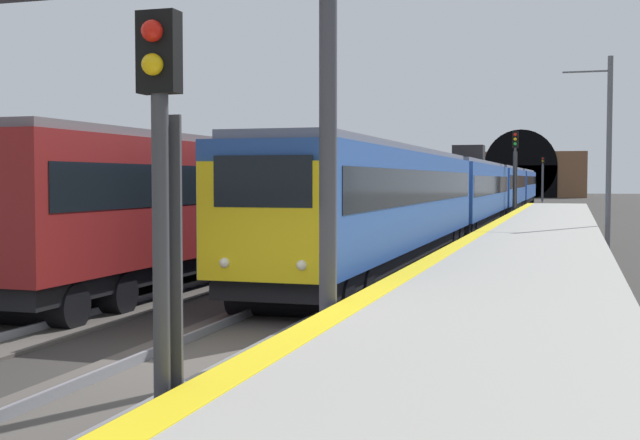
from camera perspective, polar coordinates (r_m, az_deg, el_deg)
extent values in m
plane|color=#302D2B|center=(13.26, -8.43, -9.69)|extent=(320.00, 320.00, 0.00)
cube|color=#9E9B93|center=(11.99, 10.90, -8.73)|extent=(112.00, 4.43, 0.96)
cube|color=yellow|center=(12.26, 1.69, -6.12)|extent=(112.00, 0.50, 0.01)
cube|color=#4C4742|center=(13.26, -8.43, -9.57)|extent=(160.00, 2.81, 0.06)
cube|color=gray|center=(13.55, -11.21, -8.86)|extent=(160.00, 0.07, 0.15)
cube|color=gray|center=(12.95, -5.53, -9.37)|extent=(160.00, 0.07, 0.15)
cube|color=#264C99|center=(25.50, 4.40, 1.52)|extent=(20.72, 2.88, 2.71)
cube|color=black|center=(25.49, 4.40, 2.34)|extent=(19.89, 2.91, 0.94)
cube|color=slate|center=(25.50, 4.41, 4.78)|extent=(20.09, 2.46, 0.20)
cube|color=black|center=(25.58, 4.38, -1.92)|extent=(20.30, 2.54, 0.49)
cylinder|color=black|center=(17.10, -2.10, -5.33)|extent=(0.89, 2.58, 0.88)
cylinder|color=black|center=(18.79, -0.31, -4.59)|extent=(0.89, 2.58, 0.88)
cylinder|color=black|center=(32.53, 7.08, -1.46)|extent=(0.89, 2.58, 0.88)
cylinder|color=black|center=(34.30, 7.59, -1.25)|extent=(0.89, 2.58, 0.88)
cube|color=yellow|center=(15.52, -3.92, -0.12)|extent=(0.13, 2.69, 2.28)
cube|color=black|center=(15.46, -3.99, 2.67)|extent=(0.05, 1.96, 0.97)
sphere|color=#F2EACC|center=(15.27, -1.28, -3.13)|extent=(0.20, 0.20, 0.20)
sphere|color=#F2EACC|center=(15.82, -6.60, -2.95)|extent=(0.20, 0.20, 0.20)
cube|color=#264C99|center=(46.64, 10.19, 2.08)|extent=(20.72, 2.88, 2.71)
cube|color=black|center=(46.63, 10.19, 2.40)|extent=(19.89, 2.91, 0.96)
cube|color=slate|center=(46.64, 10.20, 3.86)|extent=(20.09, 2.46, 0.20)
cube|color=black|center=(46.68, 10.17, 0.19)|extent=(20.30, 2.54, 0.49)
cylinder|color=black|center=(37.82, 8.58, -0.87)|extent=(0.89, 2.58, 0.88)
cylinder|color=black|center=(39.60, 8.96, -0.71)|extent=(0.89, 2.58, 0.88)
cylinder|color=black|center=(53.81, 11.06, 0.20)|extent=(0.89, 2.58, 0.88)
cylinder|color=black|center=(55.60, 11.24, 0.28)|extent=(0.89, 2.58, 0.88)
cube|color=#264C99|center=(67.96, 12.36, 2.28)|extent=(20.72, 2.88, 2.71)
cube|color=black|center=(67.96, 12.36, 2.60)|extent=(19.89, 2.91, 0.96)
cube|color=slate|center=(67.96, 12.37, 3.51)|extent=(20.09, 2.46, 0.20)
cube|color=black|center=(67.99, 12.34, 0.99)|extent=(20.30, 2.54, 0.49)
cylinder|color=black|center=(58.91, 11.64, 0.42)|extent=(0.89, 2.58, 0.88)
cylinder|color=black|center=(60.71, 11.79, 0.49)|extent=(0.89, 2.58, 0.88)
cylinder|color=black|center=(75.30, 12.78, 0.92)|extent=(0.89, 2.58, 0.88)
cylinder|color=black|center=(77.09, 12.88, 0.96)|extent=(0.89, 2.58, 0.88)
cube|color=#264C99|center=(89.33, 13.49, 2.39)|extent=(20.72, 2.88, 2.71)
cube|color=black|center=(89.33, 13.49, 2.68)|extent=(19.89, 2.91, 0.82)
cube|color=slate|center=(89.33, 13.50, 3.32)|extent=(20.09, 2.46, 0.20)
cube|color=black|center=(89.35, 13.48, 1.40)|extent=(20.30, 2.54, 0.49)
cylinder|color=black|center=(79.96, 13.07, 1.03)|extent=(0.89, 2.58, 0.88)
cylinder|color=black|center=(81.75, 13.16, 1.06)|extent=(0.89, 2.58, 0.88)
cylinder|color=black|center=(96.97, 13.74, 1.32)|extent=(0.89, 2.58, 0.88)
cylinder|color=black|center=(98.77, 13.80, 1.35)|extent=(0.89, 2.58, 0.88)
cube|color=black|center=(46.65, 10.21, 4.54)|extent=(1.31, 1.69, 0.90)
cube|color=maroon|center=(24.17, -7.81, 1.60)|extent=(19.57, 3.02, 2.83)
cube|color=black|center=(24.17, -7.81, 2.47)|extent=(18.79, 3.04, 0.93)
cube|color=slate|center=(24.19, -7.83, 5.19)|extent=(18.98, 2.59, 0.20)
cube|color=black|center=(24.26, -7.78, -2.17)|extent=(19.18, 2.68, 0.50)
cylinder|color=black|center=(32.03, -1.32, -1.50)|extent=(0.92, 2.60, 0.89)
cylinder|color=black|center=(30.34, -2.42, -1.75)|extent=(0.92, 2.60, 0.89)
cylinder|color=black|center=(18.60, -16.55, -4.77)|extent=(0.92, 2.60, 0.89)
cylinder|color=black|center=(17.16, -19.95, -5.45)|extent=(0.92, 2.60, 0.89)
cube|color=#E5B20F|center=(33.30, -0.52, 1.75)|extent=(0.15, 2.70, 2.59)
cube|color=black|center=(33.34, -0.49, 2.93)|extent=(0.06, 1.97, 1.02)
sphere|color=#F2EACC|center=(33.64, -1.74, 0.15)|extent=(0.20, 0.20, 0.20)
sphere|color=#F2EACC|center=(33.16, 0.78, 0.11)|extent=(0.20, 0.20, 0.20)
cube|color=maroon|center=(43.22, 3.47, 2.16)|extent=(19.57, 3.02, 2.83)
cube|color=black|center=(43.22, 3.47, 2.77)|extent=(18.79, 3.04, 0.89)
cube|color=slate|center=(43.23, 3.47, 4.17)|extent=(18.98, 2.59, 0.20)
cube|color=black|center=(43.27, 3.46, 0.04)|extent=(19.18, 2.68, 0.50)
cylinder|color=black|center=(51.92, 5.86, 0.15)|extent=(0.92, 2.60, 0.89)
cylinder|color=black|center=(50.16, 5.44, 0.06)|extent=(0.92, 2.60, 0.89)
cylinder|color=black|center=(36.49, 0.73, -0.97)|extent=(0.92, 2.60, 0.89)
cylinder|color=black|center=(34.78, -0.13, -1.16)|extent=(0.92, 2.60, 0.89)
cylinder|color=#38383D|center=(7.84, -10.87, -4.87)|extent=(0.16, 0.16, 3.65)
cube|color=black|center=(7.86, -11.03, 11.26)|extent=(0.20, 0.38, 0.75)
cube|color=#38383D|center=(7.96, -10.40, -4.74)|extent=(0.04, 0.28, 3.29)
sphere|color=red|center=(7.77, -11.50, 12.66)|extent=(0.20, 0.20, 0.20)
sphere|color=yellow|center=(7.72, -11.48, 10.47)|extent=(0.20, 0.20, 0.20)
cylinder|color=#38383D|center=(55.02, 13.28, 2.32)|extent=(0.16, 0.16, 4.90)
cube|color=black|center=(55.08, 13.31, 5.42)|extent=(0.20, 0.38, 1.05)
cube|color=#38383D|center=(55.16, 13.28, 2.33)|extent=(0.04, 0.28, 4.41)
sphere|color=red|center=(54.97, 13.31, 5.76)|extent=(0.20, 0.20, 0.20)
sphere|color=yellow|center=(54.95, 13.30, 5.45)|extent=(0.20, 0.20, 0.20)
sphere|color=green|center=(54.94, 13.30, 5.14)|extent=(0.20, 0.20, 0.20)
cylinder|color=#4C4C54|center=(104.73, 15.08, 2.49)|extent=(0.16, 0.16, 4.82)
cube|color=black|center=(104.75, 15.10, 4.01)|extent=(0.20, 0.38, 0.75)
cube|color=#4C4C54|center=(104.87, 15.09, 2.49)|extent=(0.04, 0.28, 4.33)
sphere|color=red|center=(104.63, 15.10, 4.11)|extent=(0.20, 0.20, 0.20)
sphere|color=yellow|center=(104.62, 15.10, 3.95)|extent=(0.20, 0.20, 0.20)
cylinder|color=#3F3F47|center=(12.88, 0.56, 4.56)|extent=(0.28, 0.28, 6.51)
cube|color=brown|center=(132.58, 13.68, 3.06)|extent=(2.81, 19.70, 7.12)
cube|color=black|center=(131.13, 13.64, 2.59)|extent=(0.12, 11.03, 4.98)
cylinder|color=black|center=(131.14, 13.65, 3.68)|extent=(0.12, 11.03, 11.03)
cylinder|color=#595B60|center=(36.15, 19.30, 4.40)|extent=(0.22, 0.22, 7.91)
cylinder|color=#595B60|center=(36.38, 17.87, 9.71)|extent=(0.08, 1.89, 0.08)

